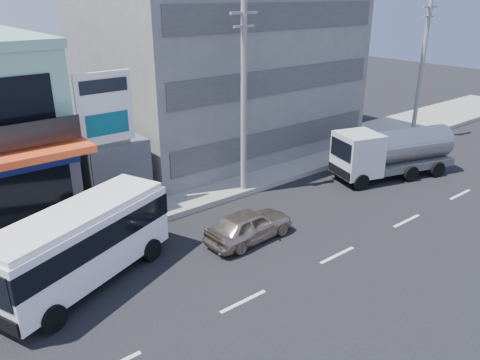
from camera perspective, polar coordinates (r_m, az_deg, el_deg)
name	(u,v)px	position (r m, az deg, el deg)	size (l,w,h in m)	color
ground	(243,301)	(16.95, 0.41, -14.59)	(120.00, 120.00, 0.00)	black
sidewalk	(206,184)	(26.20, -4.18, -0.45)	(70.00, 5.00, 0.30)	gray
concrete_building	(218,43)	(31.78, -2.70, 16.29)	(16.00, 12.00, 14.00)	gray
gap_structure	(99,164)	(25.55, -16.78, 1.89)	(3.00, 6.00, 3.50)	#424247
satellite_dish	(103,135)	(24.12, -16.32, 5.35)	(1.50, 1.50, 0.15)	slate
billboard	(106,116)	(21.98, -16.02, 7.48)	(2.60, 0.18, 6.90)	gray
utility_pole_near	(244,99)	(23.68, 0.45, 9.86)	(1.60, 0.30, 10.00)	#999993
utility_pole_far	(422,69)	(35.83, 21.26, 12.53)	(1.60, 0.30, 10.00)	#999993
minibus	(81,240)	(17.92, -18.81, -6.95)	(7.50, 4.82, 3.00)	white
sedan	(249,225)	(20.37, 1.14, -5.51)	(1.68, 4.17, 1.42)	#C1AD93
tanker_truck	(390,152)	(28.34, 17.83, 3.29)	(7.64, 4.15, 2.89)	silver
motorcycle_rider	(22,275)	(18.75, -25.08, -10.48)	(1.66, 0.67, 2.09)	#52120B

